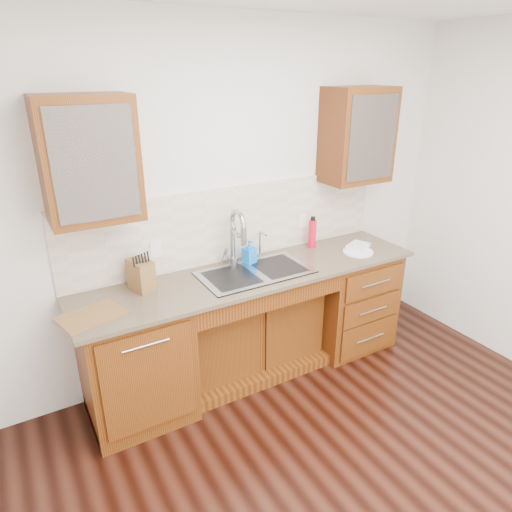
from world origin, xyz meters
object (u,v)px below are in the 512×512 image
water_bottle (312,234)px  cutting_board (91,316)px  knife_block (141,275)px  soap_bottle (249,252)px  plate (358,252)px

water_bottle → cutting_board: size_ratio=0.64×
knife_block → water_bottle: bearing=-12.2°
cutting_board → soap_bottle: bearing=10.8°
plate → cutting_board: bearing=179.6°
plate → cutting_board: size_ratio=0.67×
soap_bottle → plate: (0.89, -0.26, -0.09)m
water_bottle → cutting_board: 1.91m
water_bottle → plate: 0.41m
soap_bottle → water_bottle: water_bottle is taller
water_bottle → cutting_board: (-1.88, -0.28, -0.11)m
water_bottle → knife_block: bearing=-177.7°
knife_block → soap_bottle: bearing=-13.1°
soap_bottle → water_bottle: 0.63m
soap_bottle → plate: 0.93m
soap_bottle → water_bottle: size_ratio=0.79×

